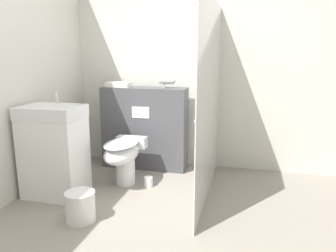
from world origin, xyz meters
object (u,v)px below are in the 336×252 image
object	(u,v)px
toilet	(124,155)
waste_bin	(80,206)
sink_vanity	(54,151)
hair_drier	(168,81)

from	to	relation	value
toilet	waste_bin	bearing A→B (deg)	-95.09
sink_vanity	hair_drier	distance (m)	1.54
hair_drier	waste_bin	size ratio (longest dim) A/B	0.77
hair_drier	waste_bin	distance (m)	1.82
hair_drier	waste_bin	xyz separation A→B (m)	(-0.42, -1.48, -0.98)
sink_vanity	hair_drier	size ratio (longest dim) A/B	5.23
toilet	sink_vanity	distance (m)	0.73
hair_drier	toilet	bearing A→B (deg)	-118.42
hair_drier	waste_bin	bearing A→B (deg)	-105.79
hair_drier	waste_bin	world-z (taller)	hair_drier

